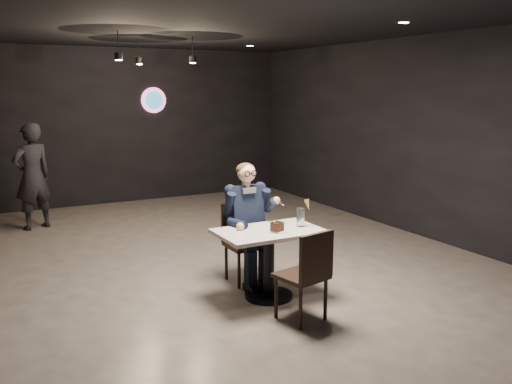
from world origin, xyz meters
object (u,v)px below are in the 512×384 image
sundae_glass (301,217)px  passerby (32,176)px  seated_man (246,222)px  chair_far (246,244)px  main_table (269,264)px  chair_near (301,274)px

sundae_glass → passerby: (-2.27, 4.35, 0.00)m
seated_man → sundae_glass: seated_man is taller
seated_man → chair_far: bearing=0.0°
seated_man → main_table: bearing=-90.0°
chair_near → passerby: bearing=98.8°
chair_far → passerby: 4.25m
main_table → sundae_glass: (0.38, -0.02, 0.48)m
sundae_glass → seated_man: bearing=123.7°
sundae_glass → passerby: bearing=117.5°
seated_man → sundae_glass: (0.38, -0.57, 0.13)m
main_table → seated_man: (-0.00, 0.55, 0.34)m
chair_far → sundae_glass: sundae_glass is taller
main_table → passerby: (-1.89, 4.33, 0.48)m
seated_man → sundae_glass: bearing=-56.3°
chair_near → chair_far: bearing=78.0°
chair_far → seated_man: 0.26m
main_table → chair_near: (-0.00, -0.64, 0.09)m
chair_far → passerby: (-1.89, 3.78, 0.39)m
sundae_glass → passerby: size_ratio=0.12×
chair_near → passerby: 5.33m
seated_man → passerby: passerby is taller
sundae_glass → passerby: passerby is taller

